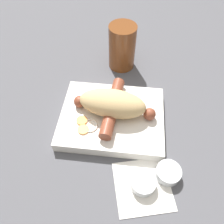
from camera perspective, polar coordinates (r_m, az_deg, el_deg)
The scene contains 9 objects.
ground_plane at distance 0.56m, azimuth 0.00°, elevation -2.36°, with size 3.00×3.00×0.00m, color #4C4C51.
food_tray at distance 0.55m, azimuth 0.00°, elevation -1.52°, with size 0.25×0.20×0.03m.
bread_roll at distance 0.52m, azimuth 0.05°, elevation 2.25°, with size 0.17×0.09×0.06m.
sausage at distance 0.53m, azimuth 0.53°, elevation 1.28°, with size 0.20×0.18×0.03m.
pickled_veggies at distance 0.52m, azimuth -6.79°, elevation -3.43°, with size 0.06×0.06×0.00m.
napkin at distance 0.49m, azimuth 8.03°, elevation -18.54°, with size 0.14×0.14×0.00m.
condiment_cup_near at distance 0.48m, azimuth 8.08°, elevation -17.95°, with size 0.05×0.05×0.02m.
condiment_cup_far at distance 0.50m, azimuth 14.39°, elevation -15.20°, with size 0.05×0.05×0.02m.
drink_glass at distance 0.66m, azimuth 2.65°, elevation 16.60°, with size 0.08×0.08×0.13m.
Camera 1 is at (0.03, -0.31, 0.46)m, focal length 35.00 mm.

